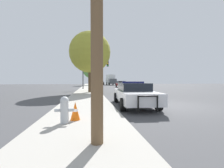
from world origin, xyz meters
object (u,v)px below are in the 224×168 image
tree_sidewalk_far (91,70)px  traffic_light (94,68)px  car_background_distant (101,83)px  traffic_cone (75,111)px  car_background_oncoming (121,84)px  box_truck (111,80)px  fire_hydrant (65,109)px  police_car (134,93)px  tree_sidewalk_near (90,52)px

tree_sidewalk_far → traffic_light: bearing=-88.8°
traffic_light → car_background_distant: (3.13, 27.54, -2.80)m
car_background_distant → traffic_cone: car_background_distant is taller
car_background_distant → tree_sidewalk_far: tree_sidewalk_far is taller
car_background_oncoming → box_truck: box_truck is taller
traffic_light → box_truck: traffic_light is taller
car_background_distant → box_truck: size_ratio=0.66×
fire_hydrant → police_car: bearing=47.1°
traffic_light → tree_sidewalk_far: (-0.43, 20.05, 0.97)m
tree_sidewalk_far → traffic_cone: 39.57m
fire_hydrant → box_truck: bearing=80.1°
police_car → traffic_cone: 4.50m
fire_hydrant → traffic_cone: size_ratio=1.37×
car_background_distant → fire_hydrant: bearing=-99.4°
police_car → traffic_light: size_ratio=1.09×
fire_hydrant → tree_sidewalk_far: bearing=88.5°
tree_sidewalk_near → police_car: bearing=-74.6°
traffic_light → box_truck: bearing=75.8°
tree_sidewalk_far → traffic_cone: (-0.76, -39.36, -4.04)m
traffic_light → car_background_oncoming: bearing=51.0°
car_background_oncoming → tree_sidewalk_near: tree_sidewalk_near is taller
fire_hydrant → traffic_cone: bearing=47.3°
box_truck → tree_sidewalk_far: 8.68m
box_truck → fire_hydrant: bearing=76.7°
fire_hydrant → car_background_oncoming: 28.26m
police_car → traffic_cone: police_car is taller
fire_hydrant → tree_sidewalk_near: bearing=86.3°
tree_sidewalk_near → traffic_light: bearing=84.6°
police_car → traffic_cone: bearing=51.0°
police_car → tree_sidewalk_near: size_ratio=0.73×
tree_sidewalk_near → traffic_cone: size_ratio=11.46×
box_truck → traffic_cone: 44.81m
traffic_cone → car_background_oncoming: bearing=74.8°
car_background_oncoming → tree_sidewalk_near: bearing=65.1°
traffic_cone → box_truck: bearing=80.4°
fire_hydrant → traffic_light: bearing=85.7°
car_background_distant → tree_sidewalk_far: size_ratio=0.71×
tree_sidewalk_far → tree_sidewalk_near: bearing=-90.5°
tree_sidewalk_near → traffic_cone: bearing=-92.5°
fire_hydrant → tree_sidewalk_near: (0.84, 12.79, 4.18)m
car_background_distant → traffic_cone: bearing=-99.0°
police_car → tree_sidewalk_near: 10.34m
traffic_light → tree_sidewalk_near: (-0.65, -6.85, 1.25)m
car_background_oncoming → traffic_cone: bearing=75.0°
police_car → box_truck: (4.40, 40.88, 1.05)m
fire_hydrant → box_truck: box_truck is taller
car_background_oncoming → traffic_cone: 27.86m
traffic_light → fire_hydrant: bearing=-94.3°
traffic_light → tree_sidewalk_far: 20.08m
traffic_light → tree_sidewalk_near: size_ratio=0.67×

